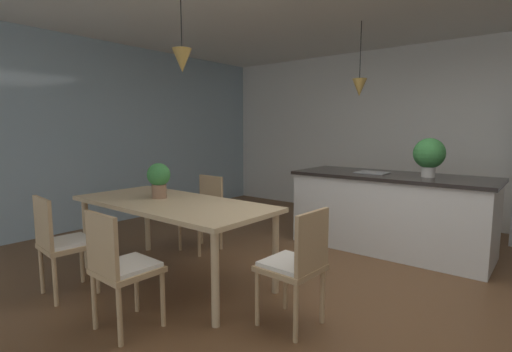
# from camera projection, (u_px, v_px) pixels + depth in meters

# --- Properties ---
(ground_plane) EXTENTS (10.00, 8.40, 0.04)m
(ground_plane) POSITION_uv_depth(u_px,v_px,m) (357.00, 302.00, 3.16)
(ground_plane) COLOR brown
(wall_back_kitchen) EXTENTS (10.00, 0.12, 2.70)m
(wall_back_kitchen) POSITION_uv_depth(u_px,v_px,m) (453.00, 134.00, 5.51)
(wall_back_kitchen) COLOR white
(wall_back_kitchen) RESTS_ON ground_plane
(window_wall_left_glazing) EXTENTS (0.06, 8.40, 2.70)m
(window_wall_left_glazing) POSITION_uv_depth(u_px,v_px,m) (99.00, 134.00, 5.52)
(window_wall_left_glazing) COLOR #9EB7C6
(window_wall_left_glazing) RESTS_ON ground_plane
(dining_table) EXTENTS (2.02, 0.90, 0.76)m
(dining_table) POSITION_uv_depth(u_px,v_px,m) (172.00, 208.00, 3.52)
(dining_table) COLOR #D1B284
(dining_table) RESTS_ON ground_plane
(chair_near_right) EXTENTS (0.41, 0.41, 0.87)m
(chair_near_right) POSITION_uv_depth(u_px,v_px,m) (121.00, 266.00, 2.63)
(chair_near_right) COLOR tan
(chair_near_right) RESTS_ON ground_plane
(chair_kitchen_end) EXTENTS (0.42, 0.42, 0.87)m
(chair_kitchen_end) POSITION_uv_depth(u_px,v_px,m) (296.00, 263.00, 2.68)
(chair_kitchen_end) COLOR tan
(chair_kitchen_end) RESTS_ON ground_plane
(chair_far_left) EXTENTS (0.41, 0.41, 0.87)m
(chair_far_left) POSITION_uv_depth(u_px,v_px,m) (203.00, 210.00, 4.46)
(chair_far_left) COLOR tan
(chair_far_left) RESTS_ON ground_plane
(chair_near_left) EXTENTS (0.44, 0.44, 0.87)m
(chair_near_left) POSITION_uv_depth(u_px,v_px,m) (61.00, 242.00, 3.20)
(chair_near_left) COLOR tan
(chair_near_left) RESTS_ON ground_plane
(kitchen_island) EXTENTS (2.22, 0.90, 0.91)m
(kitchen_island) POSITION_uv_depth(u_px,v_px,m) (390.00, 211.00, 4.45)
(kitchen_island) COLOR silver
(kitchen_island) RESTS_ON ground_plane
(pendant_over_table) EXTENTS (0.17, 0.17, 0.78)m
(pendant_over_table) POSITION_uv_depth(u_px,v_px,m) (182.00, 60.00, 3.31)
(pendant_over_table) COLOR black
(pendant_over_island_main) EXTENTS (0.18, 0.18, 0.88)m
(pendant_over_island_main) POSITION_uv_depth(u_px,v_px,m) (359.00, 87.00, 4.54)
(pendant_over_island_main) COLOR black
(potted_plant_on_island) EXTENTS (0.33, 0.33, 0.43)m
(potted_plant_on_island) POSITION_uv_depth(u_px,v_px,m) (429.00, 154.00, 4.12)
(potted_plant_on_island) COLOR beige
(potted_plant_on_island) RESTS_ON kitchen_island
(potted_plant_on_table) EXTENTS (0.23, 0.23, 0.34)m
(potted_plant_on_table) POSITION_uv_depth(u_px,v_px,m) (159.00, 178.00, 3.65)
(potted_plant_on_table) COLOR #8C664C
(potted_plant_on_table) RESTS_ON dining_table
(vase_on_dining_table) EXTENTS (0.09, 0.09, 0.21)m
(vase_on_dining_table) POSITION_uv_depth(u_px,v_px,m) (161.00, 186.00, 3.73)
(vase_on_dining_table) COLOR silver
(vase_on_dining_table) RESTS_ON dining_table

